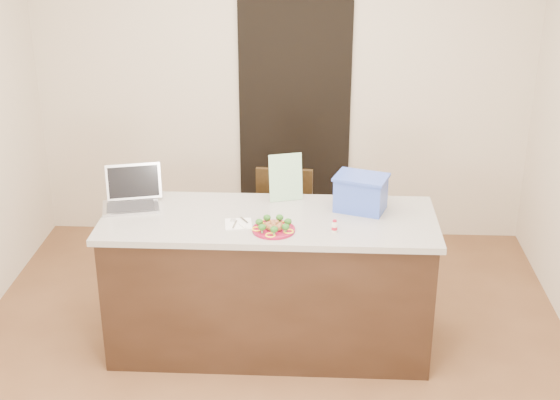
{
  "coord_description": "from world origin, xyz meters",
  "views": [
    {
      "loc": [
        0.29,
        -4.1,
        2.89
      ],
      "look_at": [
        0.07,
        0.2,
        1.06
      ],
      "focal_mm": 50.0,
      "sensor_mm": 36.0,
      "label": 1
    }
  ],
  "objects_px": {
    "island": "(269,283)",
    "napkin": "(238,224)",
    "laptop": "(132,195)",
    "chair": "(284,226)",
    "plate": "(274,229)",
    "blue_box": "(361,193)",
    "yogurt_bottle": "(334,227)"
  },
  "relations": [
    {
      "from": "chair",
      "to": "napkin",
      "type": "bearing_deg",
      "value": -101.46
    },
    {
      "from": "plate",
      "to": "chair",
      "type": "height_order",
      "value": "plate"
    },
    {
      "from": "napkin",
      "to": "chair",
      "type": "xyz_separation_m",
      "value": [
        0.23,
        0.85,
        -0.4
      ]
    },
    {
      "from": "laptop",
      "to": "plate",
      "type": "bearing_deg",
      "value": -34.87
    },
    {
      "from": "island",
      "to": "plate",
      "type": "height_order",
      "value": "plate"
    },
    {
      "from": "island",
      "to": "yogurt_bottle",
      "type": "xyz_separation_m",
      "value": [
        0.4,
        -0.19,
        0.49
      ]
    },
    {
      "from": "chair",
      "to": "yogurt_bottle",
      "type": "bearing_deg",
      "value": -65.64
    },
    {
      "from": "island",
      "to": "blue_box",
      "type": "height_order",
      "value": "blue_box"
    },
    {
      "from": "plate",
      "to": "yogurt_bottle",
      "type": "relative_size",
      "value": 3.41
    },
    {
      "from": "island",
      "to": "napkin",
      "type": "distance_m",
      "value": 0.51
    },
    {
      "from": "plate",
      "to": "yogurt_bottle",
      "type": "bearing_deg",
      "value": 0.95
    },
    {
      "from": "island",
      "to": "plate",
      "type": "xyz_separation_m",
      "value": [
        0.04,
        -0.19,
        0.47
      ]
    },
    {
      "from": "island",
      "to": "napkin",
      "type": "relative_size",
      "value": 12.91
    },
    {
      "from": "plate",
      "to": "napkin",
      "type": "relative_size",
      "value": 1.6
    },
    {
      "from": "laptop",
      "to": "napkin",
      "type": "bearing_deg",
      "value": -35.11
    },
    {
      "from": "island",
      "to": "blue_box",
      "type": "bearing_deg",
      "value": 14.42
    },
    {
      "from": "laptop",
      "to": "island",
      "type": "bearing_deg",
      "value": -24.19
    },
    {
      "from": "yogurt_bottle",
      "to": "blue_box",
      "type": "height_order",
      "value": "blue_box"
    },
    {
      "from": "island",
      "to": "laptop",
      "type": "xyz_separation_m",
      "value": [
        -0.88,
        0.16,
        0.52
      ]
    },
    {
      "from": "island",
      "to": "plate",
      "type": "relative_size",
      "value": 8.05
    },
    {
      "from": "napkin",
      "to": "blue_box",
      "type": "height_order",
      "value": "blue_box"
    },
    {
      "from": "blue_box",
      "to": "chair",
      "type": "xyz_separation_m",
      "value": [
        -0.51,
        0.59,
        -0.51
      ]
    },
    {
      "from": "laptop",
      "to": "chair",
      "type": "xyz_separation_m",
      "value": [
        0.94,
        0.58,
        -0.46
      ]
    },
    {
      "from": "napkin",
      "to": "blue_box",
      "type": "relative_size",
      "value": 0.43
    },
    {
      "from": "blue_box",
      "to": "island",
      "type": "bearing_deg",
      "value": -147.39
    },
    {
      "from": "plate",
      "to": "laptop",
      "type": "bearing_deg",
      "value": 159.2
    },
    {
      "from": "napkin",
      "to": "laptop",
      "type": "distance_m",
      "value": 0.76
    },
    {
      "from": "plate",
      "to": "blue_box",
      "type": "xyz_separation_m",
      "value": [
        0.52,
        0.34,
        0.11
      ]
    },
    {
      "from": "chair",
      "to": "island",
      "type": "bearing_deg",
      "value": -90.48
    },
    {
      "from": "plate",
      "to": "laptop",
      "type": "distance_m",
      "value": 0.99
    },
    {
      "from": "chair",
      "to": "laptop",
      "type": "bearing_deg",
      "value": -144.44
    },
    {
      "from": "yogurt_bottle",
      "to": "laptop",
      "type": "height_order",
      "value": "laptop"
    }
  ]
}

